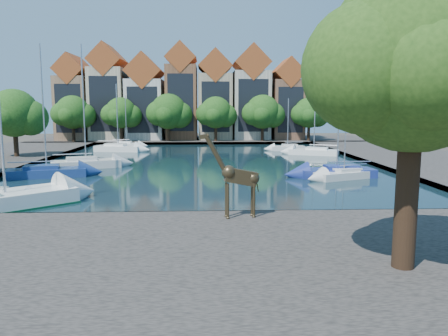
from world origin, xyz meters
name	(u,v)px	position (x,y,z in m)	size (l,w,h in m)	color
ground	(201,219)	(0.00, 0.00, 0.00)	(160.00, 160.00, 0.00)	#38332B
water_basin	(203,164)	(0.00, 24.00, 0.04)	(38.00, 50.00, 0.08)	black
near_quay	(199,258)	(0.00, -7.00, 0.25)	(50.00, 14.00, 0.50)	#46413D
far_quay	(204,140)	(0.00, 56.00, 0.25)	(60.00, 16.00, 0.50)	#46413D
right_quay	(424,161)	(25.00, 24.00, 0.25)	(14.00, 52.00, 0.50)	#46413D
plane_tree	(418,67)	(7.62, -9.01, 7.67)	(8.32, 6.40, 10.62)	#332114
townhouse_west_end	(76,101)	(-23.00, 55.99, 7.36)	(5.44, 9.18, 14.93)	#8C6A4C
townhouse_west_mid	(109,96)	(-17.00, 55.99, 8.23)	(5.94, 9.18, 16.79)	#BAAF8F
townhouse_west_inner	(146,101)	(-10.50, 55.99, 7.35)	(6.43, 9.18, 15.15)	silver
townhouse_center	(182,95)	(-4.00, 55.99, 8.36)	(5.44, 9.18, 16.93)	brown
townhouse_east_inner	(215,99)	(2.00, 55.99, 7.73)	(5.94, 9.18, 15.79)	tan
townhouse_east_mid	(251,97)	(8.50, 55.99, 8.10)	(6.43, 9.18, 16.65)	beige
townhouse_east_end	(286,102)	(15.00, 55.99, 7.11)	(5.44, 9.18, 14.43)	brown
far_tree_far_west	(73,113)	(-21.90, 50.49, 5.18)	(7.28, 5.60, 7.68)	#332114
far_tree_west	(121,114)	(-13.91, 50.49, 5.08)	(6.76, 5.20, 7.36)	#332114
far_tree_mid_west	(169,113)	(-5.89, 50.49, 5.29)	(7.80, 6.00, 8.00)	#332114
far_tree_mid_east	(216,114)	(2.10, 50.49, 5.13)	(7.02, 5.40, 7.52)	#332114
far_tree_east	(263,113)	(10.11, 50.49, 5.24)	(7.54, 5.80, 7.84)	#332114
far_tree_far_east	(310,114)	(18.09, 50.49, 5.08)	(6.76, 5.20, 7.36)	#332114
side_tree_left_far	(15,115)	(-21.90, 27.99, 5.38)	(7.28, 5.60, 7.88)	#332114
giraffe_statue	(236,176)	(1.90, -1.54, 2.70)	(3.13, 0.83, 4.47)	#3D321E
sailboat_left_b	(47,170)	(-13.93, 15.10, 0.67)	(7.10, 3.92, 11.63)	navy
sailboat_left_c	(86,162)	(-12.00, 20.83, 0.71)	(7.16, 4.57, 12.39)	silver
sailboat_left_d	(118,147)	(-12.00, 37.46, 0.68)	(6.72, 3.44, 9.35)	white
sailboat_left_e	(127,144)	(-12.00, 44.00, 0.57)	(4.75, 2.03, 7.97)	white
sailboat_right_a	(344,173)	(12.33, 13.07, 0.57)	(5.67, 3.82, 8.41)	beige
sailboat_right_b	(337,171)	(12.00, 14.06, 0.65)	(6.73, 2.62, 10.80)	navy
sailboat_right_c	(314,151)	(14.35, 31.98, 0.63)	(6.58, 4.47, 10.31)	white
sailboat_right_d	(288,147)	(12.00, 37.82, 0.57)	(4.84, 1.86, 7.37)	silver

